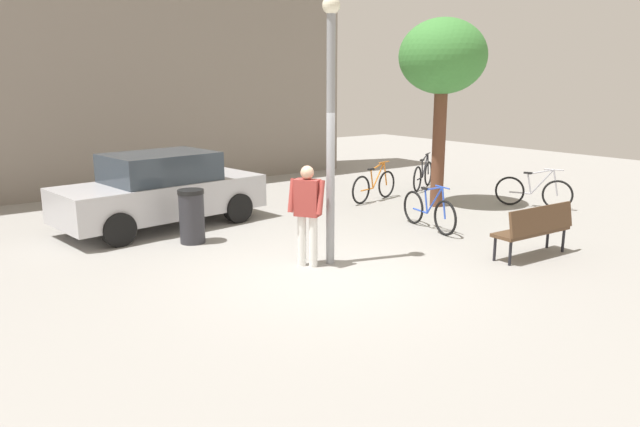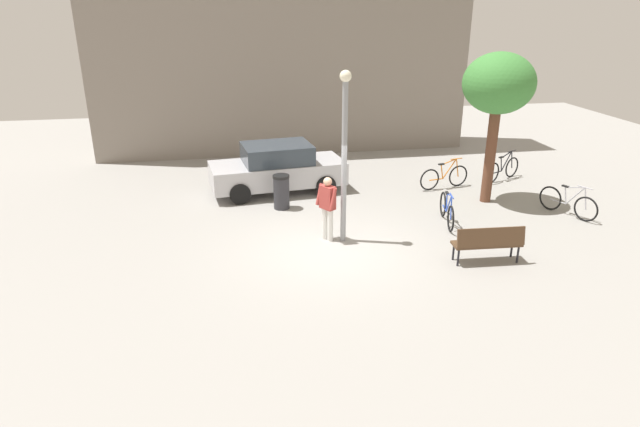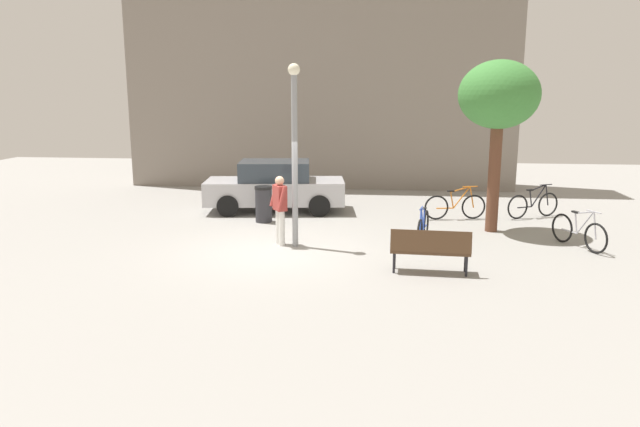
% 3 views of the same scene
% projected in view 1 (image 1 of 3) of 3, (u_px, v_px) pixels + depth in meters
% --- Properties ---
extents(ground_plane, '(36.00, 36.00, 0.00)m').
position_uv_depth(ground_plane, '(325.00, 274.00, 9.26)').
color(ground_plane, gray).
extents(building_facade, '(14.58, 2.00, 9.94)m').
position_uv_depth(building_facade, '(105.00, 7.00, 15.89)').
color(building_facade, gray).
rests_on(building_facade, ground_plane).
extents(lamppost, '(0.28, 0.28, 4.25)m').
position_uv_depth(lamppost, '(331.00, 114.00, 9.26)').
color(lamppost, gray).
rests_on(lamppost, ground_plane).
extents(person_by_lamppost, '(0.51, 0.62, 1.67)m').
position_uv_depth(person_by_lamppost, '(307.00, 209.00, 9.46)').
color(person_by_lamppost, white).
rests_on(person_by_lamppost, ground_plane).
extents(park_bench, '(1.62, 0.56, 0.92)m').
position_uv_depth(park_bench, '(535.00, 227.00, 10.02)').
color(park_bench, '#513823').
rests_on(park_bench, ground_plane).
extents(plaza_tree, '(2.04, 2.04, 4.42)m').
position_uv_depth(plaza_tree, '(443.00, 60.00, 13.56)').
color(plaza_tree, brown).
rests_on(plaza_tree, ground_plane).
extents(bicycle_black, '(1.63, 0.88, 0.97)m').
position_uv_depth(bicycle_black, '(423.00, 175.00, 16.60)').
color(bicycle_black, black).
rests_on(bicycle_black, ground_plane).
extents(bicycle_orange, '(1.78, 0.43, 0.97)m').
position_uv_depth(bicycle_orange, '(374.00, 186.00, 14.88)').
color(bicycle_orange, black).
rests_on(bicycle_orange, ground_plane).
extents(bicycle_silver, '(0.80, 1.67, 0.97)m').
position_uv_depth(bicycle_silver, '(534.00, 192.00, 14.08)').
color(bicycle_silver, black).
rests_on(bicycle_silver, ground_plane).
extents(bicycle_blue, '(0.41, 1.78, 0.97)m').
position_uv_depth(bicycle_blue, '(429.00, 211.00, 11.98)').
color(bicycle_blue, black).
rests_on(bicycle_blue, ground_plane).
extents(parked_car_silver, '(4.38, 2.22, 1.55)m').
position_uv_depth(parked_car_silver, '(161.00, 190.00, 12.14)').
color(parked_car_silver, '#B7B7BC').
rests_on(parked_car_silver, ground_plane).
extents(trash_bin, '(0.49, 0.49, 1.02)m').
position_uv_depth(trash_bin, '(192.00, 216.00, 10.95)').
color(trash_bin, '#2D2D33').
rests_on(trash_bin, ground_plane).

